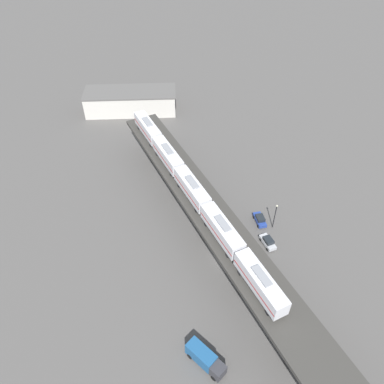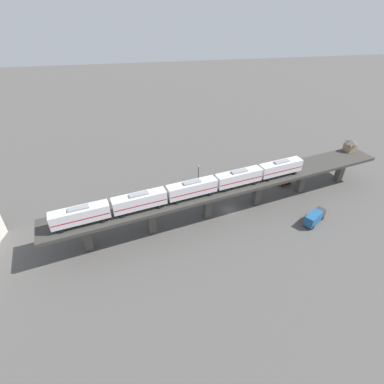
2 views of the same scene
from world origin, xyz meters
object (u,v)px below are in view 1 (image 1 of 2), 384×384
street_car_blue (260,219)px  warehouse_building (131,101)px  street_car_red (311,338)px  street_car_silver (268,242)px  street_lamp (275,214)px  delivery_truck (205,358)px  subway_train (192,188)px

street_car_blue → warehouse_building: size_ratio=0.15×
street_car_red → street_car_silver: bearing=88.4°
street_car_silver → street_car_red: bearing=-91.6°
street_car_blue → street_lamp: size_ratio=0.63×
street_car_silver → delivery_truck: size_ratio=0.64×
street_lamp → warehouse_building: bearing=113.8°
subway_train → delivery_truck: size_ratio=8.50×
street_car_blue → delivery_truck: delivery_truck is taller
delivery_truck → street_car_blue: bearing=54.5°
subway_train → street_car_red: bearing=-65.9°
street_car_silver → warehouse_building: size_ratio=0.16×
delivery_truck → warehouse_building: warehouse_building is taller
street_car_blue → warehouse_building: bearing=112.6°
street_car_red → street_car_silver: (0.61, 21.61, 0.00)m
street_car_blue → street_car_red: bearing=-92.5°
street_car_blue → warehouse_building: (-23.07, 55.45, 2.47)m
warehouse_building → street_car_blue: bearing=-67.4°
street_lamp → warehouse_building: street_lamp is taller
subway_train → street_car_blue: 18.28m
street_car_red → street_car_silver: 21.62m
subway_train → warehouse_building: (-8.01, 52.58, -7.49)m
street_car_silver → street_lamp: bearing=56.7°
subway_train → street_car_blue: size_ratio=13.93×
street_car_red → warehouse_building: 86.42m
street_car_red → subway_train: bearing=114.1°
delivery_truck → street_lamp: street_lamp is taller
street_car_red → street_car_silver: same height
street_car_red → delivery_truck: delivery_truck is taller
street_car_red → warehouse_building: (-21.85, 83.57, 2.47)m
delivery_truck → warehouse_building: (-3.25, 83.28, 1.65)m
street_car_silver → warehouse_building: bearing=109.9°
delivery_truck → warehouse_building: size_ratio=0.24×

